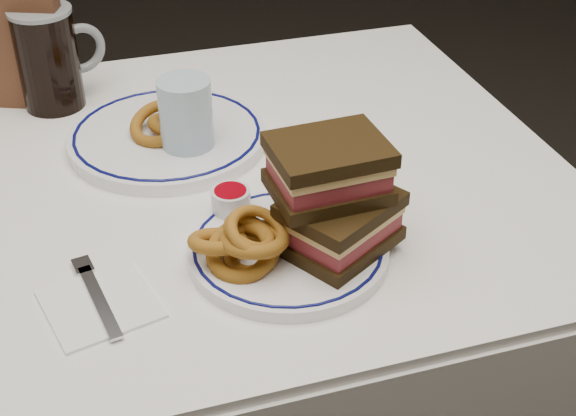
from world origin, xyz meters
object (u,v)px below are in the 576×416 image
object	(u,v)px
reuben_sandwich	(334,196)
far_plate	(167,136)
main_plate	(288,249)
beer_mug	(50,57)

from	to	relation	value
reuben_sandwich	far_plate	xyz separation A→B (m)	(-0.15, 0.33, -0.07)
main_plate	far_plate	size ratio (longest dim) A/B	0.83
far_plate	reuben_sandwich	bearing A→B (deg)	-65.85
reuben_sandwich	beer_mug	xyz separation A→B (m)	(-0.30, 0.51, -0.00)
beer_mug	far_plate	distance (m)	0.25
main_plate	beer_mug	bearing A→B (deg)	116.13
beer_mug	far_plate	world-z (taller)	beer_mug
main_plate	far_plate	bearing A→B (deg)	106.34
beer_mug	main_plate	bearing A→B (deg)	-63.87
reuben_sandwich	beer_mug	bearing A→B (deg)	120.41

